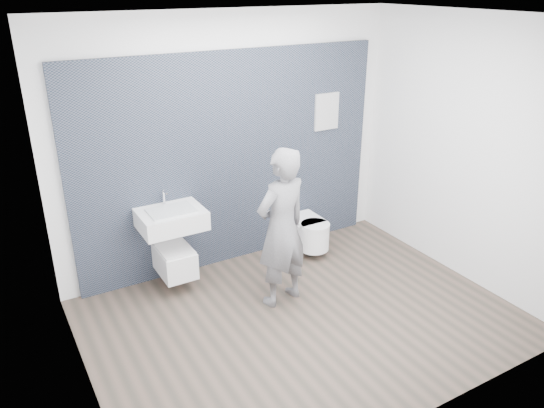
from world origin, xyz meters
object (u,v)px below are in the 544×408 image
toilet_rounded (309,232)px  washbasin (171,219)px  visitor (282,228)px  toilet_square (175,259)px

toilet_rounded → washbasin: bearing=177.8°
toilet_rounded → visitor: (-0.83, -0.74, 0.56)m
toilet_rounded → visitor: bearing=-138.3°
toilet_square → washbasin: bearing=-90.0°
toilet_square → toilet_rounded: toilet_square is taller
washbasin → toilet_rounded: (1.67, -0.06, -0.54)m
washbasin → toilet_rounded: 1.75m
toilet_square → toilet_rounded: (1.67, -0.07, -0.07)m
washbasin → toilet_square: washbasin is taller
washbasin → visitor: (0.84, -0.80, 0.02)m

